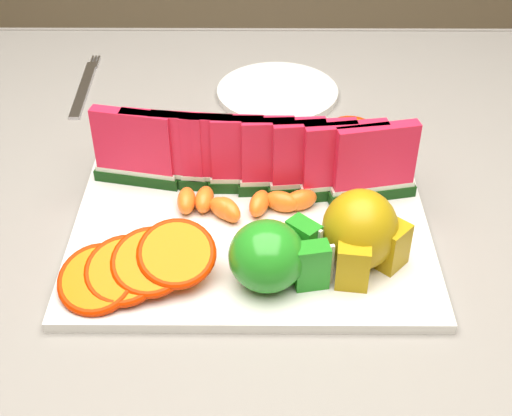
{
  "coord_description": "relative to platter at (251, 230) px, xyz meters",
  "views": [
    {
      "loc": [
        0.1,
        -0.66,
        1.28
      ],
      "look_at": [
        0.1,
        -0.06,
        0.81
      ],
      "focal_mm": 50.0,
      "sensor_mm": 36.0,
      "label": 1
    }
  ],
  "objects": [
    {
      "name": "side_plate",
      "position": [
        0.04,
        0.32,
        -0.0
      ],
      "size": [
        0.2,
        0.2,
        0.01
      ],
      "color": "silver",
      "rests_on": "tablecloth"
    },
    {
      "name": "fork",
      "position": [
        -0.26,
        0.34,
        -0.0
      ],
      "size": [
        0.02,
        0.2,
        0.0
      ],
      "color": "silver",
      "rests_on": "tablecloth"
    },
    {
      "name": "orange_fan_back",
      "position": [
        0.01,
        0.13,
        0.03
      ],
      "size": [
        0.34,
        0.11,
        0.05
      ],
      "color": "#F26500",
      "rests_on": "platter"
    },
    {
      "name": "pear_cluster",
      "position": [
        0.11,
        -0.06,
        0.04
      ],
      "size": [
        0.1,
        0.1,
        0.09
      ],
      "color": "#9F5F10",
      "rests_on": "platter"
    },
    {
      "name": "orange_fan_front",
      "position": [
        -0.11,
        -0.09,
        0.03
      ],
      "size": [
        0.17,
        0.12,
        0.05
      ],
      "color": "#F26500",
      "rests_on": "platter"
    },
    {
      "name": "table",
      "position": [
        -0.09,
        0.04,
        -0.11
      ],
      "size": [
        1.4,
        0.9,
        0.75
      ],
      "color": "#442818",
      "rests_on": "ground"
    },
    {
      "name": "apple_cluster",
      "position": [
        0.02,
        -0.09,
        0.04
      ],
      "size": [
        0.11,
        0.1,
        0.07
      ],
      "color": "#297A11",
      "rests_on": "platter"
    },
    {
      "name": "tangerine_segments",
      "position": [
        -0.01,
        0.03,
        0.02
      ],
      "size": [
        0.16,
        0.06,
        0.03
      ],
      "color": "#F23D10",
      "rests_on": "platter"
    },
    {
      "name": "tablecloth",
      "position": [
        -0.09,
        0.04,
        -0.05
      ],
      "size": [
        1.53,
        1.03,
        0.2
      ],
      "color": "gray",
      "rests_on": "table"
    },
    {
      "name": "watermelon_row",
      "position": [
        0.0,
        0.07,
        0.05
      ],
      "size": [
        0.39,
        0.07,
        0.1
      ],
      "color": "#0D3E11",
      "rests_on": "platter"
    },
    {
      "name": "platter",
      "position": [
        0.0,
        0.0,
        0.0
      ],
      "size": [
        0.4,
        0.3,
        0.01
      ],
      "color": "silver",
      "rests_on": "tablecloth"
    }
  ]
}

